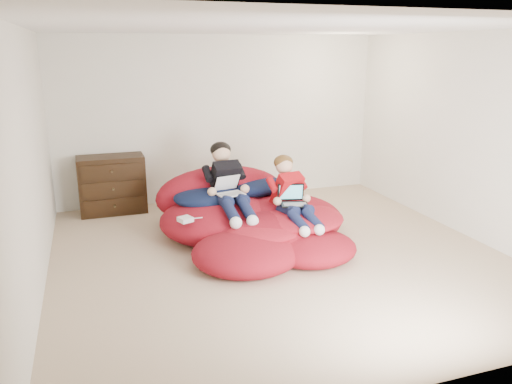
# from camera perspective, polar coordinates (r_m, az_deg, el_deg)

# --- Properties ---
(room_shell) EXTENTS (5.10, 5.10, 2.77)m
(room_shell) POSITION_cam_1_polar(r_m,az_deg,el_deg) (5.71, 2.64, -5.20)
(room_shell) COLOR tan
(room_shell) RESTS_ON ground
(dresser) EXTENTS (0.93, 0.53, 0.83)m
(dresser) POSITION_cam_1_polar(r_m,az_deg,el_deg) (7.45, -16.11, 0.82)
(dresser) COLOR black
(dresser) RESTS_ON ground
(beanbag_pile) EXTENTS (2.31, 2.38, 0.86)m
(beanbag_pile) POSITION_cam_1_polar(r_m,az_deg,el_deg) (6.21, -0.46, -3.09)
(beanbag_pile) COLOR maroon
(beanbag_pile) RESTS_ON ground
(cream_pillow) EXTENTS (0.43, 0.27, 0.27)m
(cream_pillow) POSITION_cam_1_polar(r_m,az_deg,el_deg) (6.68, -6.60, 1.46)
(cream_pillow) COLOR beige
(cream_pillow) RESTS_ON beanbag_pile
(older_boy) EXTENTS (0.39, 1.20, 0.81)m
(older_boy) POSITION_cam_1_polar(r_m,az_deg,el_deg) (6.17, -3.29, 1.28)
(older_boy) COLOR black
(older_boy) RESTS_ON beanbag_pile
(younger_boy) EXTENTS (0.39, 1.06, 0.74)m
(younger_boy) POSITION_cam_1_polar(r_m,az_deg,el_deg) (5.99, 4.03, 0.03)
(younger_boy) COLOR red
(younger_boy) RESTS_ON beanbag_pile
(laptop_white) EXTENTS (0.35, 0.39, 0.21)m
(laptop_white) POSITION_cam_1_polar(r_m,az_deg,el_deg) (6.13, -3.10, 0.34)
(laptop_white) COLOR silver
(laptop_white) RESTS_ON older_boy
(laptop_black) EXTENTS (0.36, 0.34, 0.23)m
(laptop_black) POSITION_cam_1_polar(r_m,az_deg,el_deg) (5.96, 4.24, -0.79)
(laptop_black) COLOR black
(laptop_black) RESTS_ON younger_boy
(power_adapter) EXTENTS (0.18, 0.18, 0.05)m
(power_adapter) POSITION_cam_1_polar(r_m,az_deg,el_deg) (5.74, -8.08, -3.11)
(power_adapter) COLOR silver
(power_adapter) RESTS_ON beanbag_pile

